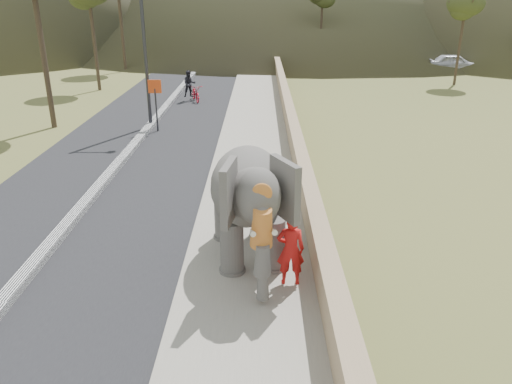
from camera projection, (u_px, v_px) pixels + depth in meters
ground at (245, 324)px, 9.78m from camera, size 160.00×160.00×0.00m
road at (122, 162)px, 19.10m from camera, size 7.00×120.00×0.03m
median at (122, 160)px, 19.06m from camera, size 0.35×120.00×0.22m
walkway at (252, 161)px, 19.04m from camera, size 3.00×120.00×0.15m
parapet at (296, 149)px, 18.85m from camera, size 0.30×120.00×1.10m
lamppost at (149, 21)px, 22.35m from camera, size 1.76×0.36×8.00m
signboard at (155, 97)px, 22.76m from camera, size 0.60×0.08×2.40m
distant_car at (454, 63)px, 40.78m from camera, size 4.38×2.14×1.44m
elephant_and_man at (248, 201)px, 11.68m from camera, size 2.49×4.04×2.75m
motorcyclist at (193, 90)px, 29.65m from camera, size 1.38×1.95×1.81m
trees at (301, 28)px, 33.02m from camera, size 47.42×37.21×8.95m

